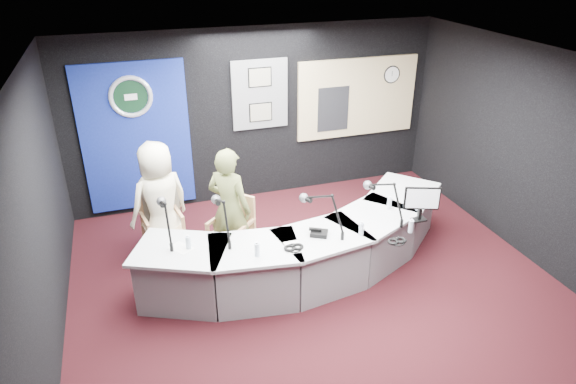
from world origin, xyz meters
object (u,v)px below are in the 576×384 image
object	(u,v)px
armchair_left	(163,226)
person_woman	(230,209)
broadcast_desk	(305,249)
armchair_right	(231,229)
person_man	(160,202)

from	to	relation	value
armchair_left	person_woman	world-z (taller)	person_woman
person_woman	broadcast_desk	bearing A→B (deg)	-168.26
armchair_left	armchair_right	world-z (taller)	armchair_right
broadcast_desk	armchair_right	distance (m)	1.02
armchair_right	broadcast_desk	bearing A→B (deg)	15.12
person_man	armchair_right	bearing A→B (deg)	128.49
person_man	person_woman	size ratio (longest dim) A/B	1.00
armchair_right	person_woman	xyz separation A→B (m)	(0.00, 0.00, 0.31)
broadcast_desk	armchair_right	xyz separation A→B (m)	(-0.85, 0.53, 0.15)
person_woman	armchair_right	bearing A→B (deg)	-0.00
person_man	person_woman	world-z (taller)	person_man
broadcast_desk	person_woman	size ratio (longest dim) A/B	2.70
broadcast_desk	armchair_right	world-z (taller)	armchair_right
person_man	person_woman	bearing A→B (deg)	128.49
armchair_right	person_man	world-z (taller)	person_man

